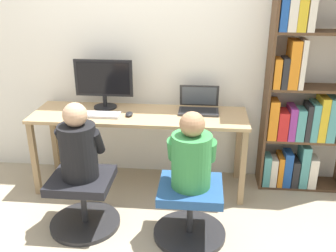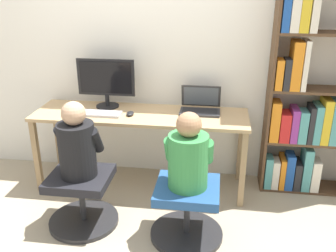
{
  "view_description": "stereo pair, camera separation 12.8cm",
  "coord_description": "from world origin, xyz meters",
  "px_view_note": "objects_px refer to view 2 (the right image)",
  "views": [
    {
      "loc": [
        0.56,
        -2.87,
        1.91
      ],
      "look_at": [
        0.28,
        0.09,
        0.71
      ],
      "focal_mm": 40.0,
      "sensor_mm": 36.0,
      "label": 1
    },
    {
      "loc": [
        0.69,
        -2.85,
        1.91
      ],
      "look_at": [
        0.28,
        0.09,
        0.71
      ],
      "focal_mm": 40.0,
      "sensor_mm": 36.0,
      "label": 2
    }
  ],
  "objects_px": {
    "desktop_monitor": "(106,82)",
    "laptop": "(200,107)",
    "keyboard": "(97,113)",
    "bookshelf": "(304,103)",
    "person_at_laptop": "(188,156)",
    "person_at_monitor": "(77,144)",
    "office_chair_left": "(82,198)",
    "office_chair_right": "(187,210)"
  },
  "relations": [
    {
      "from": "office_chair_right",
      "to": "person_at_laptop",
      "type": "bearing_deg",
      "value": 90.0
    },
    {
      "from": "office_chair_left",
      "to": "person_at_monitor",
      "type": "height_order",
      "value": "person_at_monitor"
    },
    {
      "from": "keyboard",
      "to": "office_chair_left",
      "type": "xyz_separation_m",
      "value": [
        0.02,
        -0.58,
        -0.51
      ]
    },
    {
      "from": "laptop",
      "to": "office_chair_right",
      "type": "bearing_deg",
      "value": -92.35
    },
    {
      "from": "office_chair_left",
      "to": "person_at_monitor",
      "type": "relative_size",
      "value": 0.94
    },
    {
      "from": "keyboard",
      "to": "person_at_laptop",
      "type": "xyz_separation_m",
      "value": [
        0.88,
        -0.62,
        -0.05
      ]
    },
    {
      "from": "desktop_monitor",
      "to": "office_chair_left",
      "type": "relative_size",
      "value": 0.96
    },
    {
      "from": "keyboard",
      "to": "bookshelf",
      "type": "height_order",
      "value": "bookshelf"
    },
    {
      "from": "keyboard",
      "to": "person_at_monitor",
      "type": "distance_m",
      "value": 0.57
    },
    {
      "from": "desktop_monitor",
      "to": "office_chair_left",
      "type": "bearing_deg",
      "value": -90.61
    },
    {
      "from": "office_chair_left",
      "to": "bookshelf",
      "type": "height_order",
      "value": "bookshelf"
    },
    {
      "from": "office_chair_right",
      "to": "person_at_laptop",
      "type": "relative_size",
      "value": 0.98
    },
    {
      "from": "office_chair_right",
      "to": "bookshelf",
      "type": "xyz_separation_m",
      "value": [
        0.95,
        0.85,
        0.62
      ]
    },
    {
      "from": "keyboard",
      "to": "person_at_monitor",
      "type": "bearing_deg",
      "value": -87.59
    },
    {
      "from": "keyboard",
      "to": "bookshelf",
      "type": "distance_m",
      "value": 1.85
    },
    {
      "from": "keyboard",
      "to": "office_chair_left",
      "type": "height_order",
      "value": "keyboard"
    },
    {
      "from": "office_chair_left",
      "to": "office_chair_right",
      "type": "xyz_separation_m",
      "value": [
        0.86,
        -0.05,
        0.0
      ]
    },
    {
      "from": "laptop",
      "to": "office_chair_left",
      "type": "height_order",
      "value": "laptop"
    },
    {
      "from": "person_at_monitor",
      "to": "office_chair_right",
      "type": "bearing_deg",
      "value": -3.75
    },
    {
      "from": "laptop",
      "to": "person_at_laptop",
      "type": "height_order",
      "value": "person_at_laptop"
    },
    {
      "from": "office_chair_right",
      "to": "laptop",
      "type": "bearing_deg",
      "value": 87.65
    },
    {
      "from": "person_at_monitor",
      "to": "bookshelf",
      "type": "distance_m",
      "value": 1.98
    },
    {
      "from": "desktop_monitor",
      "to": "keyboard",
      "type": "distance_m",
      "value": 0.33
    },
    {
      "from": "desktop_monitor",
      "to": "bookshelf",
      "type": "bearing_deg",
      "value": -0.04
    },
    {
      "from": "person_at_laptop",
      "to": "desktop_monitor",
      "type": "bearing_deg",
      "value": 134.9
    },
    {
      "from": "person_at_monitor",
      "to": "person_at_laptop",
      "type": "xyz_separation_m",
      "value": [
        0.86,
        -0.05,
        -0.01
      ]
    },
    {
      "from": "office_chair_right",
      "to": "person_at_monitor",
      "type": "bearing_deg",
      "value": 176.25
    },
    {
      "from": "keyboard",
      "to": "office_chair_left",
      "type": "relative_size",
      "value": 0.77
    },
    {
      "from": "desktop_monitor",
      "to": "laptop",
      "type": "relative_size",
      "value": 1.5
    },
    {
      "from": "desktop_monitor",
      "to": "keyboard",
      "type": "xyz_separation_m",
      "value": [
        -0.03,
        -0.23,
        -0.23
      ]
    },
    {
      "from": "laptop",
      "to": "person_at_monitor",
      "type": "distance_m",
      "value": 1.19
    },
    {
      "from": "office_chair_right",
      "to": "person_at_monitor",
      "type": "distance_m",
      "value": 0.98
    },
    {
      "from": "laptop",
      "to": "keyboard",
      "type": "height_order",
      "value": "laptop"
    },
    {
      "from": "laptop",
      "to": "office_chair_left",
      "type": "distance_m",
      "value": 1.31
    },
    {
      "from": "keyboard",
      "to": "office_chair_right",
      "type": "bearing_deg",
      "value": -35.51
    },
    {
      "from": "desktop_monitor",
      "to": "bookshelf",
      "type": "height_order",
      "value": "bookshelf"
    },
    {
      "from": "person_at_laptop",
      "to": "person_at_monitor",
      "type": "bearing_deg",
      "value": 176.52
    },
    {
      "from": "bookshelf",
      "to": "person_at_laptop",
      "type": "bearing_deg",
      "value": -138.15
    },
    {
      "from": "desktop_monitor",
      "to": "office_chair_left",
      "type": "xyz_separation_m",
      "value": [
        -0.01,
        -0.8,
        -0.75
      ]
    },
    {
      "from": "desktop_monitor",
      "to": "bookshelf",
      "type": "distance_m",
      "value": 1.8
    },
    {
      "from": "person_at_laptop",
      "to": "bookshelf",
      "type": "xyz_separation_m",
      "value": [
        0.95,
        0.85,
        0.16
      ]
    },
    {
      "from": "person_at_laptop",
      "to": "bookshelf",
      "type": "relative_size",
      "value": 0.3
    }
  ]
}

